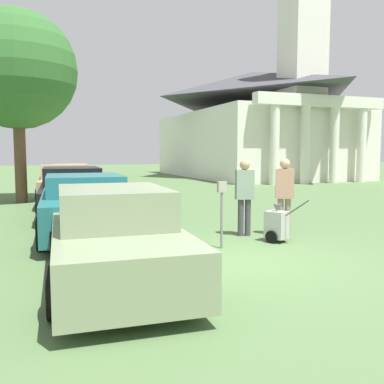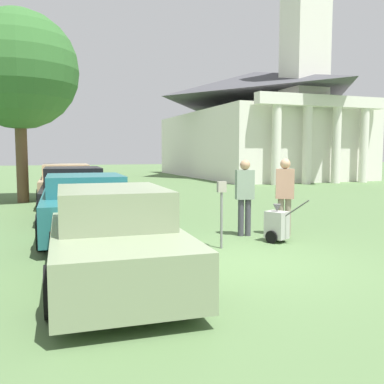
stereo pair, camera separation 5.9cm
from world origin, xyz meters
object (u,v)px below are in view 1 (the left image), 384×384
Objects in this scene: parked_car_tan at (65,185)px; person_worker at (245,192)px; parked_car_sage at (112,236)px; church at (255,118)px; parked_car_black at (72,193)px; equipment_cart at (277,225)px; parked_car_teal at (85,206)px; parking_meter at (222,202)px; person_supervisor at (284,192)px.

person_worker is (3.51, -8.26, 0.33)m from parked_car_tan.
church is (15.71, 24.05, 3.99)m from parked_car_sage.
parked_car_black is 0.25× the size of church.
church is (11.85, 22.64, 4.26)m from equipment_cart.
parked_car_black is at bearing -41.38° from person_worker.
parked_car_teal reaches higher than parked_car_sage.
parked_car_teal is 3.86m from person_worker.
parked_car_black is 5.37× the size of equipment_cart.
parked_car_sage is 3.64× the size of parking_meter.
person_worker reaches higher than parking_meter.
equipment_cart is at bearing 22.97° from parked_car_sage.
person_supervisor is (0.90, -0.30, 0.02)m from person_worker.
parking_meter is (2.46, 1.26, 0.30)m from parked_car_sage.
parked_car_teal is at bearing -87.05° from parked_car_black.
parked_car_black is 3.87× the size of parking_meter.
person_supervisor reaches higher than parking_meter.
parking_meter is at bearing -43.45° from parked_car_teal.
parked_car_black is 7.07m from equipment_cart.
parked_car_black is 23.29m from church.
parked_car_sage is 4.12m from equipment_cart.
person_worker is at bearing -20.93° from parked_car_teal.
church reaches higher than person_supervisor.
parked_car_teal is at bearing 133.61° from parking_meter.
person_supervisor is (4.41, -5.33, 0.36)m from parked_car_black.
parked_car_black reaches higher than parked_car_sage.
person_supervisor is at bearing 20.44° from parking_meter.
parked_car_black is at bearing -87.06° from parked_car_tan.
parked_car_teal is at bearing -127.87° from church.
person_supervisor reaches higher than parked_car_black.
parking_meter is 0.76× the size of person_supervisor.
parked_car_tan is 9.93m from equipment_cart.
person_worker reaches higher than equipment_cart.
parked_car_teal is 5.17× the size of equipment_cart.
church is at bearing 59.79° from parked_car_sage.
church reaches higher than parking_meter.
equipment_cart is at bearing -64.18° from parked_car_tan.
parked_car_teal is at bearing 92.94° from parked_car_sage.
parked_car_tan is (-0.00, 6.71, 0.01)m from parked_car_teal.
parking_meter is at bearing 30.10° from parked_car_sage.
parking_meter is (2.46, -9.29, 0.26)m from parked_car_tan.
parked_car_black is at bearing 92.94° from parked_car_sage.
parked_car_black is (-0.00, 7.32, 0.02)m from parked_car_sage.
parked_car_sage is 5.05× the size of equipment_cart.
person_supervisor reaches higher than parked_car_teal.
parking_meter is 1.39× the size of equipment_cart.
equipment_cart is at bearing 5.90° from parking_meter.
person_worker reaches higher than parked_car_sage.
parked_car_black is at bearing 92.95° from parked_car_teal.
parked_car_tan reaches higher than parking_meter.
parked_car_teal is 3.58m from parking_meter.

